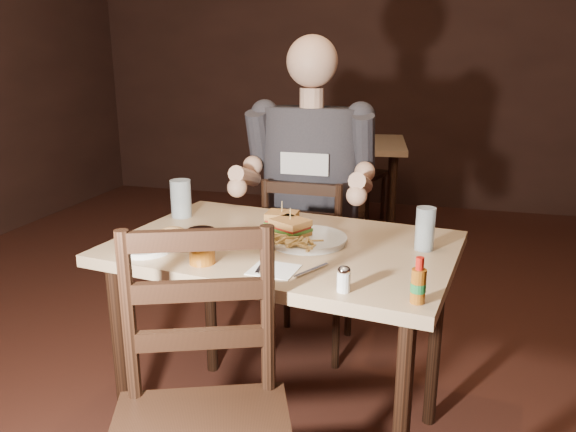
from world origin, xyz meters
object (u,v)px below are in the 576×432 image
(bg_chair_near, at_px, (334,204))
(dinner_plate, at_px, (307,240))
(bg_table, at_px, (349,153))
(glass_right, at_px, (425,229))
(hot_sauce, at_px, (419,280))
(chair_far, at_px, (310,263))
(side_plate, at_px, (145,249))
(diner, at_px, (309,156))
(main_table, at_px, (284,267))
(syrup_dispenser, at_px, (202,246))
(bg_chair_far, at_px, (359,173))
(glass_left, at_px, (181,199))

(bg_chair_near, xyz_separation_m, dinner_plate, (0.24, -1.77, 0.35))
(bg_chair_near, bearing_deg, dinner_plate, -89.49)
(bg_table, bearing_deg, glass_right, -74.76)
(dinner_plate, distance_m, hot_sauce, 0.55)
(chair_far, height_order, side_plate, chair_far)
(glass_right, bearing_deg, diner, 132.17)
(bg_chair_near, distance_m, hot_sauce, 2.28)
(glass_right, bearing_deg, bg_chair_near, 109.73)
(main_table, height_order, dinner_plate, dinner_plate)
(glass_right, height_order, hot_sauce, glass_right)
(bg_chair_near, height_order, glass_right, glass_right)
(chair_far, xyz_separation_m, syrup_dispenser, (-0.12, -0.94, 0.39))
(glass_right, bearing_deg, side_plate, -163.63)
(bg_chair_near, distance_m, dinner_plate, 1.82)
(chair_far, bearing_deg, bg_chair_far, -87.01)
(bg_chair_far, bearing_deg, chair_far, 110.00)
(bg_chair_near, relative_size, hot_sauce, 6.94)
(main_table, bearing_deg, hot_sauce, -38.59)
(bg_table, height_order, hot_sauce, hot_sauce)
(glass_left, relative_size, side_plate, 0.84)
(glass_right, bearing_deg, hot_sauce, -89.84)
(diner, bearing_deg, bg_table, 93.70)
(bg_chair_far, distance_m, side_plate, 3.12)
(bg_chair_far, bearing_deg, diner, 109.93)
(chair_far, relative_size, side_plate, 4.97)
(bg_chair_near, xyz_separation_m, glass_left, (-0.31, -1.59, 0.41))
(bg_table, bearing_deg, bg_chair_near, -90.00)
(bg_chair_far, relative_size, syrup_dispenser, 7.75)
(chair_far, bearing_deg, main_table, 96.03)
(side_plate, bearing_deg, glass_left, 98.90)
(bg_chair_far, xyz_separation_m, hot_sauce, (0.62, -3.26, 0.41))
(chair_far, height_order, glass_right, glass_right)
(chair_far, distance_m, glass_left, 0.76)
(diner, height_order, glass_right, diner)
(glass_right, height_order, side_plate, glass_right)
(syrup_dispenser, height_order, side_plate, syrup_dispenser)
(bg_table, height_order, side_plate, side_plate)
(diner, distance_m, dinner_plate, 0.65)
(bg_table, bearing_deg, glass_left, -98.25)
(bg_chair_near, bearing_deg, glass_left, -108.18)
(syrup_dispenser, bearing_deg, main_table, 60.99)
(diner, bearing_deg, bg_chair_near, 95.23)
(chair_far, distance_m, bg_chair_near, 1.11)
(hot_sauce, bearing_deg, chair_far, 116.55)
(diner, bearing_deg, glass_right, -47.35)
(bg_table, bearing_deg, syrup_dispenser, -90.55)
(main_table, relative_size, hot_sauce, 9.76)
(diner, height_order, glass_left, diner)
(main_table, relative_size, bg_chair_near, 1.41)
(chair_far, relative_size, syrup_dispenser, 8.00)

